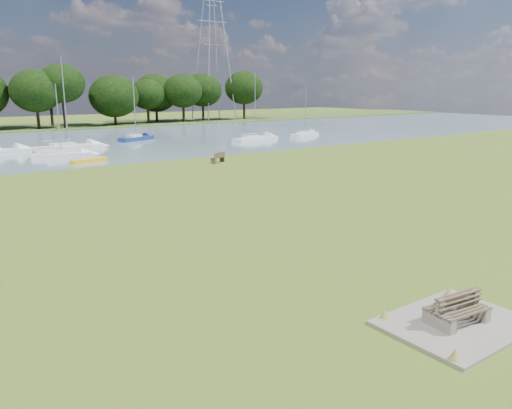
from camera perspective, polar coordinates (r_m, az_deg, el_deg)
ground at (r=25.95m, az=-4.96°, el=-2.13°), size 220.00×220.00×0.00m
river at (r=65.18m, az=-24.35°, el=6.04°), size 220.00×40.00×0.10m
concrete_pad at (r=16.28m, az=21.85°, el=-12.51°), size 4.20×3.20×0.10m
bench_pair at (r=16.10m, az=21.99°, el=-11.08°), size 1.90×1.25×0.97m
riverbank_bench at (r=46.66m, az=-4.32°, el=5.38°), size 1.68×1.09×1.00m
kayak at (r=49.07m, az=-18.52°, el=4.79°), size 3.54×1.60×0.34m
pylon at (r=107.51m, az=-5.04°, el=20.23°), size 6.79×4.76×32.11m
sailboat_2 at (r=65.58m, az=-0.15°, el=7.66°), size 6.72×2.60×8.71m
sailboat_3 at (r=53.48m, az=-21.43°, el=5.47°), size 5.80×2.52×7.15m
sailboat_5 at (r=59.32m, az=-20.73°, el=6.31°), size 7.25×2.48×10.05m
sailboat_7 at (r=67.72m, az=-13.58°, el=7.53°), size 5.45×3.54×8.22m
sailboat_8 at (r=72.10m, az=5.59°, el=8.09°), size 5.74×3.23×7.25m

